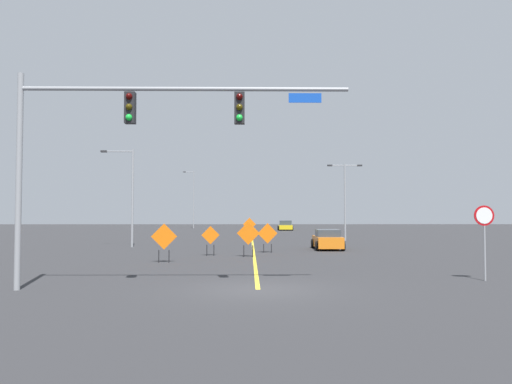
{
  "coord_description": "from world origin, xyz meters",
  "views": [
    {
      "loc": [
        -0.29,
        -16.88,
        2.53
      ],
      "look_at": [
        0.39,
        33.66,
        4.6
      ],
      "focal_mm": 35.74,
      "sensor_mm": 36.0,
      "label": 1
    }
  ],
  "objects_px": {
    "street_lamp_mid_left": "(345,194)",
    "construction_sign_median_near": "(248,235)",
    "street_lamp_far_right": "(193,197)",
    "construction_sign_median_far": "(268,235)",
    "construction_sign_left_lane": "(210,237)",
    "construction_sign_right_lane": "(164,238)",
    "car_yellow_passing": "(285,226)",
    "construction_sign_left_shoulder": "(249,225)",
    "stop_sign": "(484,228)",
    "street_lamp_mid_right": "(130,192)",
    "traffic_signal_assembly": "(128,129)",
    "car_orange_near": "(327,240)"
  },
  "relations": [
    {
      "from": "construction_sign_right_lane",
      "to": "construction_sign_median_far",
      "type": "bearing_deg",
      "value": 49.1
    },
    {
      "from": "traffic_signal_assembly",
      "to": "stop_sign",
      "type": "distance_m",
      "value": 13.45
    },
    {
      "from": "construction_sign_left_shoulder",
      "to": "street_lamp_mid_right",
      "type": "bearing_deg",
      "value": -121.97
    },
    {
      "from": "construction_sign_left_shoulder",
      "to": "construction_sign_median_near",
      "type": "xyz_separation_m",
      "value": [
        -0.08,
        -22.84,
        -0.0
      ]
    },
    {
      "from": "stop_sign",
      "to": "street_lamp_far_right",
      "type": "bearing_deg",
      "value": 105.62
    },
    {
      "from": "street_lamp_mid_left",
      "to": "street_lamp_far_right",
      "type": "height_order",
      "value": "street_lamp_far_right"
    },
    {
      "from": "street_lamp_mid_left",
      "to": "construction_sign_left_lane",
      "type": "bearing_deg",
      "value": -124.19
    },
    {
      "from": "street_lamp_mid_right",
      "to": "car_orange_near",
      "type": "distance_m",
      "value": 14.92
    },
    {
      "from": "construction_sign_left_lane",
      "to": "car_orange_near",
      "type": "relative_size",
      "value": 0.44
    },
    {
      "from": "construction_sign_median_far",
      "to": "street_lamp_mid_left",
      "type": "bearing_deg",
      "value": 61.55
    },
    {
      "from": "stop_sign",
      "to": "car_orange_near",
      "type": "bearing_deg",
      "value": 101.75
    },
    {
      "from": "construction_sign_right_lane",
      "to": "car_yellow_passing",
      "type": "xyz_separation_m",
      "value": [
        9.58,
        48.01,
        -0.57
      ]
    },
    {
      "from": "construction_sign_left_shoulder",
      "to": "stop_sign",
      "type": "bearing_deg",
      "value": -75.17
    },
    {
      "from": "construction_sign_left_lane",
      "to": "car_orange_near",
      "type": "height_order",
      "value": "construction_sign_left_lane"
    },
    {
      "from": "construction_sign_median_far",
      "to": "construction_sign_left_lane",
      "type": "height_order",
      "value": "construction_sign_median_far"
    },
    {
      "from": "street_lamp_mid_right",
      "to": "construction_sign_right_lane",
      "type": "bearing_deg",
      "value": -68.95
    },
    {
      "from": "street_lamp_far_right",
      "to": "construction_sign_left_shoulder",
      "type": "relative_size",
      "value": 4.62
    },
    {
      "from": "street_lamp_far_right",
      "to": "car_orange_near",
      "type": "xyz_separation_m",
      "value": [
        14.62,
        -48.13,
        -4.46
      ]
    },
    {
      "from": "street_lamp_mid_left",
      "to": "construction_sign_median_near",
      "type": "xyz_separation_m",
      "value": [
        -8.82,
        -17.17,
        -2.94
      ]
    },
    {
      "from": "construction_sign_left_shoulder",
      "to": "construction_sign_left_lane",
      "type": "relative_size",
      "value": 1.16
    },
    {
      "from": "street_lamp_far_right",
      "to": "construction_sign_right_lane",
      "type": "relative_size",
      "value": 4.72
    },
    {
      "from": "traffic_signal_assembly",
      "to": "car_orange_near",
      "type": "xyz_separation_m",
      "value": [
        9.47,
        18.35,
        -4.68
      ]
    },
    {
      "from": "traffic_signal_assembly",
      "to": "car_orange_near",
      "type": "bearing_deg",
      "value": 62.71
    },
    {
      "from": "street_lamp_mid_right",
      "to": "construction_sign_left_shoulder",
      "type": "bearing_deg",
      "value": 58.03
    },
    {
      "from": "stop_sign",
      "to": "car_yellow_passing",
      "type": "height_order",
      "value": "stop_sign"
    },
    {
      "from": "construction_sign_median_far",
      "to": "construction_sign_median_near",
      "type": "relative_size",
      "value": 0.92
    },
    {
      "from": "construction_sign_median_far",
      "to": "construction_sign_left_shoulder",
      "type": "xyz_separation_m",
      "value": [
        -1.13,
        19.7,
        0.12
      ]
    },
    {
      "from": "traffic_signal_assembly",
      "to": "construction_sign_left_lane",
      "type": "distance_m",
      "value": 14.02
    },
    {
      "from": "street_lamp_mid_right",
      "to": "construction_sign_median_far",
      "type": "relative_size",
      "value": 3.88
    },
    {
      "from": "street_lamp_mid_left",
      "to": "street_lamp_far_right",
      "type": "xyz_separation_m",
      "value": [
        -17.97,
        36.95,
        0.9
      ]
    },
    {
      "from": "street_lamp_far_right",
      "to": "car_yellow_passing",
      "type": "height_order",
      "value": "street_lamp_far_right"
    },
    {
      "from": "stop_sign",
      "to": "construction_sign_median_near",
      "type": "bearing_deg",
      "value": 130.75
    },
    {
      "from": "stop_sign",
      "to": "street_lamp_mid_right",
      "type": "bearing_deg",
      "value": 133.15
    },
    {
      "from": "street_lamp_mid_left",
      "to": "car_yellow_passing",
      "type": "height_order",
      "value": "street_lamp_mid_left"
    },
    {
      "from": "car_yellow_passing",
      "to": "street_lamp_mid_left",
      "type": "bearing_deg",
      "value": -82.73
    },
    {
      "from": "construction_sign_median_near",
      "to": "car_yellow_passing",
      "type": "distance_m",
      "value": 45.12
    },
    {
      "from": "street_lamp_far_right",
      "to": "construction_sign_left_lane",
      "type": "height_order",
      "value": "street_lamp_far_right"
    },
    {
      "from": "street_lamp_mid_left",
      "to": "construction_sign_median_near",
      "type": "bearing_deg",
      "value": -117.18
    },
    {
      "from": "street_lamp_far_right",
      "to": "traffic_signal_assembly",
      "type": "bearing_deg",
      "value": -85.57
    },
    {
      "from": "stop_sign",
      "to": "street_lamp_mid_right",
      "type": "distance_m",
      "value": 25.93
    },
    {
      "from": "stop_sign",
      "to": "street_lamp_mid_left",
      "type": "height_order",
      "value": "street_lamp_mid_left"
    },
    {
      "from": "stop_sign",
      "to": "construction_sign_right_lane",
      "type": "relative_size",
      "value": 1.41
    },
    {
      "from": "construction_sign_left_shoulder",
      "to": "construction_sign_median_near",
      "type": "distance_m",
      "value": 22.84
    },
    {
      "from": "street_lamp_far_right",
      "to": "construction_sign_median_far",
      "type": "height_order",
      "value": "street_lamp_far_right"
    },
    {
      "from": "street_lamp_far_right",
      "to": "construction_sign_left_shoulder",
      "type": "height_order",
      "value": "street_lamp_far_right"
    },
    {
      "from": "street_lamp_mid_right",
      "to": "street_lamp_far_right",
      "type": "distance_m",
      "value": 45.56
    },
    {
      "from": "car_yellow_passing",
      "to": "construction_sign_left_shoulder",
      "type": "bearing_deg",
      "value": -103.35
    },
    {
      "from": "stop_sign",
      "to": "street_lamp_mid_left",
      "type": "xyz_separation_m",
      "value": [
        -0.03,
        27.45,
        2.23
      ]
    },
    {
      "from": "construction_sign_left_lane",
      "to": "street_lamp_far_right",
      "type": "bearing_deg",
      "value": 97.41
    },
    {
      "from": "street_lamp_mid_left",
      "to": "construction_sign_right_lane",
      "type": "distance_m",
      "value": 24.41
    }
  ]
}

